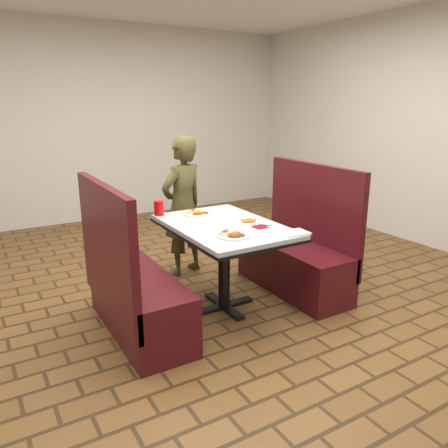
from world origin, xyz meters
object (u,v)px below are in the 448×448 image
Objects in this scene: near_dinner_plate at (233,233)px; plantain_plate at (248,221)px; booth_bench_left at (133,292)px; diner_person at (183,206)px; red_tumbler at (159,208)px; far_dinner_plate at (198,212)px; booth_bench_right at (297,255)px; dining_table at (224,235)px.

plantain_plate is at bearing 40.33° from near_dinner_plate.
booth_bench_left is 0.88m from near_dinner_plate.
diner_person reaches higher than red_tumbler.
red_tumbler is (-0.30, 0.16, 0.04)m from far_dinner_plate.
near_dinner_plate is at bearing -139.67° from plantain_plate.
plantain_plate is 1.41× the size of red_tumbler.
booth_bench_right reaches higher than far_dinner_plate.
booth_bench_left reaches higher than red_tumbler.
plantain_plate is (-0.61, -0.07, 0.43)m from booth_bench_right.
booth_bench_left is 1.00× the size of booth_bench_right.
booth_bench_right is 4.83× the size of near_dinner_plate.
dining_table is 0.86m from booth_bench_left.
booth_bench_left is (-0.80, 0.00, -0.32)m from dining_table.
far_dinner_plate is at bearing 27.04° from booth_bench_left.
red_tumbler is at bearing 131.58° from plantain_plate.
booth_bench_left reaches higher than dining_table.
near_dinner_plate is at bearing -160.14° from booth_bench_right.
booth_bench_left is 1.08m from plantain_plate.
booth_bench_right is at bearing -24.66° from far_dinner_plate.
dining_table is 1.01× the size of booth_bench_right.
red_tumbler reaches higher than dining_table.
diner_person reaches higher than plantain_plate.
far_dinner_plate is at bearing 117.50° from plantain_plate.
dining_table is at bearing 180.00° from booth_bench_right.
dining_table is 1.01× the size of booth_bench_left.
diner_person is (0.06, 0.92, 0.05)m from dining_table.
red_tumbler is at bearing 154.67° from booth_bench_right.
red_tumbler is (-0.35, 0.54, 0.16)m from dining_table.
far_dinner_plate is 1.39× the size of plantain_plate.
booth_bench_right is 4.77× the size of far_dinner_plate.
plantain_plate is at bearing -62.50° from far_dinner_plate.
near_dinner_plate is (-0.92, -0.33, 0.45)m from booth_bench_right.
booth_bench_left is 6.62× the size of plantain_plate.
diner_person is 10.95× the size of red_tumbler.
far_dinner_plate is 0.51m from plantain_plate.
far_dinner_plate is 1.96× the size of red_tumbler.
diner_person is at bearing 128.79° from booth_bench_right.
red_tumbler is (0.45, 0.54, 0.48)m from booth_bench_left.
booth_bench_right is at bearing 109.96° from diner_person.
booth_bench_right is at bearing 0.00° from booth_bench_left.
dining_table is 0.23m from plantain_plate.
booth_bench_left is at bearing 176.23° from plantain_plate.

